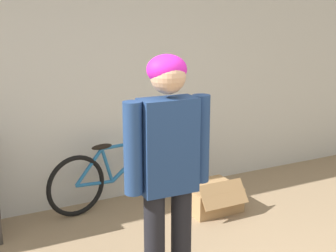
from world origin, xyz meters
name	(u,v)px	position (x,y,z in m)	size (l,w,h in m)	color
wall_back	(78,76)	(0.00, 2.92, 1.30)	(8.00, 0.07, 2.60)	silver
person	(168,162)	(-0.01, 1.02, 1.00)	(0.59, 0.24, 1.67)	black
bicycle	(122,172)	(0.36, 2.73, 0.33)	(1.62, 0.47, 0.67)	black
cardboard_box	(210,197)	(1.07, 2.18, 0.12)	(0.51, 0.54, 0.33)	#A87F51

